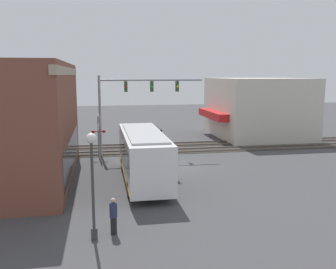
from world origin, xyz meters
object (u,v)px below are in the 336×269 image
at_px(parked_car_red, 152,136).
at_px(pedestrian_by_lamp, 113,216).
at_px(crossing_signal, 99,132).
at_px(streetlamp, 92,177).
at_px(pedestrian_near_bus, 175,168).
at_px(city_bus, 143,154).

height_order(parked_car_red, pedestrian_by_lamp, pedestrian_by_lamp).
distance_m(crossing_signal, parked_car_red, 8.92).
height_order(crossing_signal, streetlamp, streetlamp).
bearing_deg(pedestrian_by_lamp, parked_car_red, -12.12).
height_order(streetlamp, pedestrian_near_bus, streetlamp).
bearing_deg(streetlamp, crossing_signal, -0.70).
bearing_deg(crossing_signal, streetlamp, 179.30).
height_order(crossing_signal, pedestrian_by_lamp, crossing_signal).
bearing_deg(city_bus, streetlamp, 159.76).
distance_m(streetlamp, parked_car_red, 23.69).
relative_size(city_bus, parked_car_red, 2.22).
height_order(crossing_signal, parked_car_red, crossing_signal).
bearing_deg(parked_car_red, crossing_signal, 141.32).
bearing_deg(streetlamp, pedestrian_near_bus, -31.53).
relative_size(streetlamp, parked_car_red, 1.03).
distance_m(crossing_signal, pedestrian_near_bus, 9.19).
xyz_separation_m(city_bus, pedestrian_by_lamp, (-7.97, 2.24, -1.01)).
distance_m(streetlamp, pedestrian_by_lamp, 2.14).
bearing_deg(pedestrian_near_bus, parked_car_red, -1.84).
xyz_separation_m(city_bus, streetlamp, (-8.35, 3.08, 0.92)).
distance_m(city_bus, pedestrian_near_bus, 2.38).
relative_size(parked_car_red, pedestrian_by_lamp, 2.71).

